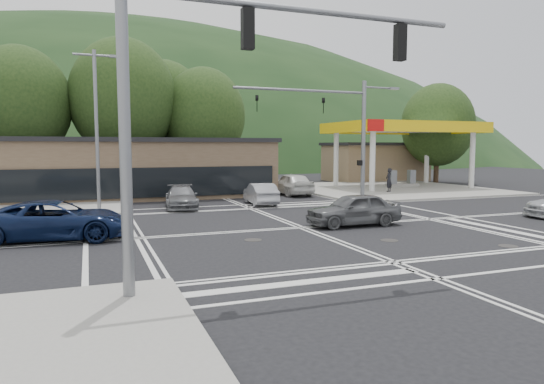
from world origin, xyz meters
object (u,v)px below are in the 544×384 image
object	(u,v)px
car_grey_center	(354,209)
pedestrian	(389,180)
car_northbound	(181,197)
car_queue_a	(261,194)
car_queue_b	(292,184)
car_blue_west	(56,220)

from	to	relation	value
car_grey_center	pedestrian	size ratio (longest dim) A/B	2.44
car_grey_center	pedestrian	world-z (taller)	pedestrian
car_northbound	car_queue_a	bearing A→B (deg)	7.71
car_grey_center	car_queue_a	distance (m)	9.39
car_queue_b	car_northbound	world-z (taller)	car_queue_b
car_northbound	car_grey_center	bearing A→B (deg)	-47.88
car_queue_b	car_northbound	bearing A→B (deg)	27.69
car_blue_west	car_northbound	bearing A→B (deg)	-30.78
car_blue_west	car_queue_b	world-z (taller)	car_queue_b
car_grey_center	car_northbound	bearing A→B (deg)	-145.12
car_blue_west	car_grey_center	world-z (taller)	car_blue_west
car_queue_b	pedestrian	world-z (taller)	pedestrian
car_northbound	car_blue_west	bearing A→B (deg)	-120.41
car_queue_a	pedestrian	distance (m)	12.22
car_queue_a	car_queue_b	bearing A→B (deg)	-124.65
car_grey_center	car_northbound	size ratio (longest dim) A/B	0.99
car_queue_a	pedestrian	bearing A→B (deg)	-158.95
car_grey_center	pedestrian	bearing A→B (deg)	140.48
car_blue_west	car_queue_a	distance (m)	14.10
car_northbound	car_queue_b	bearing A→B (deg)	35.89
car_blue_west	car_northbound	world-z (taller)	car_blue_west
car_blue_west	car_queue_a	xyz separation A→B (m)	(11.48, 8.20, -0.10)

